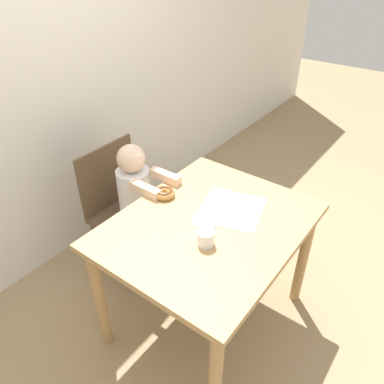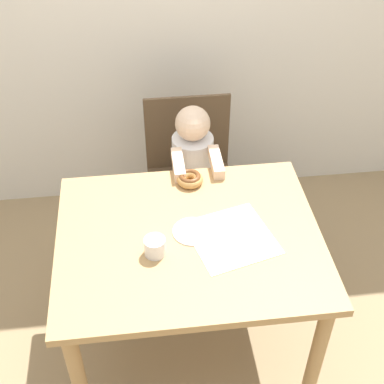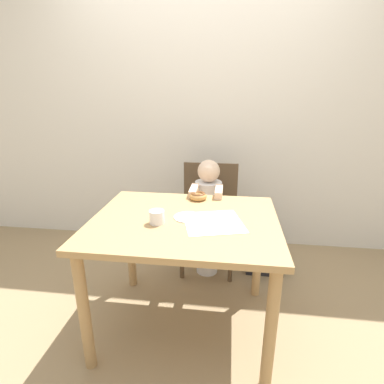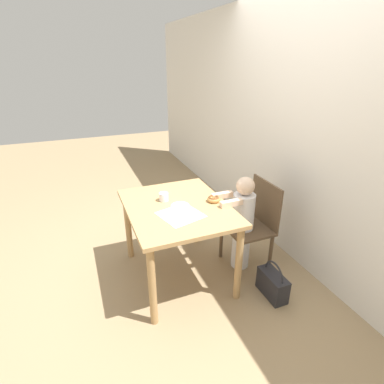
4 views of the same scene
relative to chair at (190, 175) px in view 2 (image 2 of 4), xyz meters
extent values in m
plane|color=#997F5B|center=(-0.09, -0.74, -0.46)|extent=(12.00, 12.00, 0.00)
cube|color=tan|center=(-0.09, -0.74, 0.27)|extent=(1.06, 0.86, 0.03)
cylinder|color=tan|center=(0.38, -1.11, -0.10)|extent=(0.06, 0.06, 0.71)
cylinder|color=tan|center=(-0.56, -0.37, -0.10)|extent=(0.06, 0.06, 0.71)
cylinder|color=tan|center=(0.38, -0.37, -0.10)|extent=(0.06, 0.06, 0.71)
cube|color=brown|center=(0.00, -0.07, -0.03)|extent=(0.45, 0.40, 0.03)
cube|color=brown|center=(0.00, 0.12, 0.20)|extent=(0.45, 0.02, 0.44)
cylinder|color=brown|center=(-0.19, -0.23, -0.25)|extent=(0.04, 0.04, 0.41)
cylinder|color=brown|center=(0.19, -0.23, -0.25)|extent=(0.04, 0.04, 0.41)
cylinder|color=brown|center=(-0.19, 0.10, -0.25)|extent=(0.04, 0.04, 0.41)
cylinder|color=brown|center=(0.19, 0.10, -0.25)|extent=(0.04, 0.04, 0.41)
cylinder|color=white|center=(0.00, -0.12, -0.24)|extent=(0.17, 0.17, 0.44)
cylinder|color=white|center=(0.00, -0.12, 0.15)|extent=(0.20, 0.20, 0.35)
sphere|color=beige|center=(0.00, -0.12, 0.41)|extent=(0.17, 0.17, 0.17)
cube|color=beige|center=(-0.09, -0.30, 0.31)|extent=(0.05, 0.21, 0.05)
cube|color=beige|center=(0.09, -0.30, 0.31)|extent=(0.05, 0.21, 0.05)
torus|color=tan|center=(-0.05, -0.41, 0.31)|extent=(0.12, 0.12, 0.04)
torus|color=brown|center=(-0.05, -0.41, 0.32)|extent=(0.10, 0.10, 0.02)
cube|color=white|center=(0.08, -0.76, 0.29)|extent=(0.38, 0.38, 0.00)
cube|color=#232328|center=(0.47, -0.07, -0.35)|extent=(0.30, 0.14, 0.22)
torus|color=#232328|center=(0.47, -0.07, -0.24)|extent=(0.24, 0.02, 0.24)
cylinder|color=white|center=(-0.23, -0.81, 0.32)|extent=(0.08, 0.08, 0.07)
cylinder|color=white|center=(-0.07, -0.71, 0.29)|extent=(0.16, 0.16, 0.01)
camera|label=1|loc=(-1.32, -1.55, 1.48)|focal=35.00mm
camera|label=2|loc=(-0.26, -2.23, 1.81)|focal=50.00mm
camera|label=3|loc=(0.16, -2.28, 0.98)|focal=28.00mm
camera|label=4|loc=(2.11, -1.48, 1.46)|focal=28.00mm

